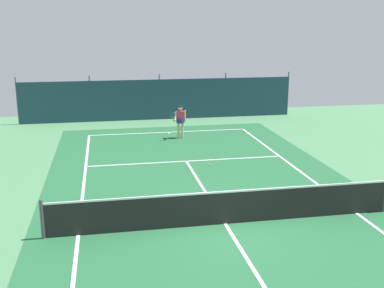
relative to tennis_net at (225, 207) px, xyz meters
name	(u,v)px	position (x,y,z in m)	size (l,w,h in m)	color
ground_plane	(225,224)	(0.00, 0.00, -0.51)	(36.00, 36.00, 0.00)	#4C8456
court_surface	(225,224)	(0.00, 0.00, -0.51)	(11.02, 26.60, 0.01)	#236038
tennis_net	(225,207)	(0.00, 0.00, 0.00)	(10.12, 0.10, 1.10)	black
back_fence	(159,107)	(0.00, 15.99, 0.16)	(16.30, 0.98, 2.70)	#1E3D4C
tennis_player	(180,119)	(0.42, 10.53, 0.45)	(0.81, 0.68, 1.64)	#D8AD8C
tennis_ball_near_player	(103,201)	(-3.45, 2.41, -0.48)	(0.07, 0.07, 0.07)	#CCDB33
tennis_ball_midcourt	(209,165)	(0.81, 5.69, -0.48)	(0.07, 0.07, 0.07)	#CCDB33
parked_car	(195,98)	(2.60, 17.85, 0.33)	(2.10, 4.24, 1.68)	maroon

